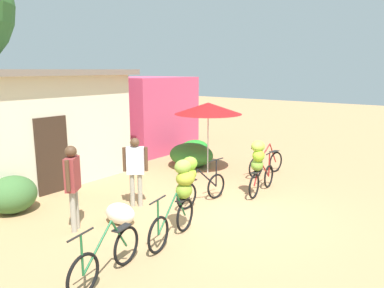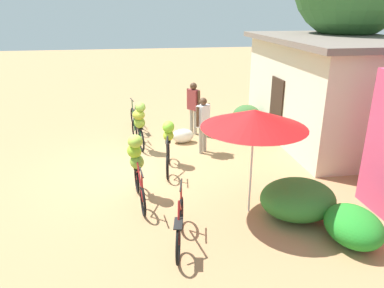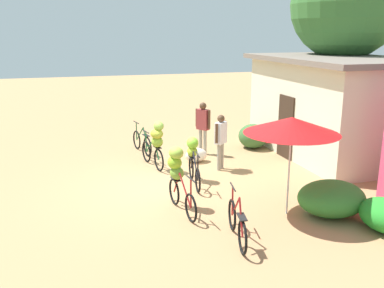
{
  "view_description": "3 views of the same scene",
  "coord_description": "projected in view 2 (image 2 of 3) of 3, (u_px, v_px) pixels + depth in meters",
  "views": [
    {
      "loc": [
        -6.72,
        -4.23,
        3.17
      ],
      "look_at": [
        0.72,
        1.43,
        1.29
      ],
      "focal_mm": 34.64,
      "sensor_mm": 36.0,
      "label": 1
    },
    {
      "loc": [
        8.85,
        -0.09,
        4.0
      ],
      "look_at": [
        0.62,
        1.27,
        0.86
      ],
      "focal_mm": 34.05,
      "sensor_mm": 36.0,
      "label": 2
    },
    {
      "loc": [
        10.36,
        -2.4,
        3.93
      ],
      "look_at": [
        -0.2,
        0.76,
        1.03
      ],
      "focal_mm": 39.89,
      "sensor_mm": 36.0,
      "label": 3
    }
  ],
  "objects": [
    {
      "name": "person_bystander",
      "position": [
        193.0,
        103.0,
        11.89
      ],
      "size": [
        0.48,
        0.4,
        1.74
      ],
      "color": "gray",
      "rests_on": "ground"
    },
    {
      "name": "bicycle_leftmost",
      "position": [
        136.0,
        120.0,
        12.58
      ],
      "size": [
        1.64,
        0.36,
        0.96
      ],
      "color": "black",
      "rests_on": "ground"
    },
    {
      "name": "building_low",
      "position": [
        330.0,
        89.0,
        11.33
      ],
      "size": [
        6.02,
        3.91,
        3.18
      ],
      "color": "beige",
      "rests_on": "ground"
    },
    {
      "name": "bicycle_by_shop",
      "position": [
        137.0,
        162.0,
        7.87
      ],
      "size": [
        1.66,
        0.44,
        1.44
      ],
      "color": "black",
      "rests_on": "ground"
    },
    {
      "name": "bicycle_near_pile",
      "position": [
        139.0,
        122.0,
        10.65
      ],
      "size": [
        1.64,
        0.45,
        1.47
      ],
      "color": "black",
      "rests_on": "ground"
    },
    {
      "name": "bicycle_rightmost",
      "position": [
        180.0,
        227.0,
        6.45
      ],
      "size": [
        1.62,
        0.36,
        0.96
      ],
      "color": "black",
      "rests_on": "ground"
    },
    {
      "name": "hedge_bush_mid",
      "position": [
        353.0,
        226.0,
        6.51
      ],
      "size": [
        1.2,
        0.96,
        0.66
      ],
      "primitive_type": "ellipsoid",
      "color": "#248A27",
      "rests_on": "ground"
    },
    {
      "name": "market_umbrella",
      "position": [
        254.0,
        119.0,
        6.9
      ],
      "size": [
        2.06,
        2.06,
        2.2
      ],
      "color": "beige",
      "rests_on": "ground"
    },
    {
      "name": "hedge_bush_front_right",
      "position": [
        298.0,
        199.0,
        7.31
      ],
      "size": [
        1.3,
        1.53,
        0.77
      ],
      "primitive_type": "ellipsoid",
      "color": "#32762C",
      "rests_on": "ground"
    },
    {
      "name": "produce_sack",
      "position": [
        183.0,
        136.0,
        11.41
      ],
      "size": [
        0.51,
        0.74,
        0.44
      ],
      "primitive_type": "ellipsoid",
      "rotation": [
        0.0,
        0.0,
        1.67
      ],
      "color": "silver",
      "rests_on": "ground"
    },
    {
      "name": "hedge_bush_front_left",
      "position": [
        247.0,
        117.0,
        12.66
      ],
      "size": [
        1.07,
        1.0,
        0.84
      ],
      "primitive_type": "ellipsoid",
      "color": "#3B6632",
      "rests_on": "ground"
    },
    {
      "name": "ground_plane",
      "position": [
        141.0,
        169.0,
        9.6
      ],
      "size": [
        60.0,
        60.0,
        0.0
      ],
      "primitive_type": "plane",
      "color": "#A98054"
    },
    {
      "name": "bicycle_center_loaded",
      "position": [
        168.0,
        141.0,
        9.52
      ],
      "size": [
        1.66,
        0.38,
        1.22
      ],
      "color": "black",
      "rests_on": "ground"
    },
    {
      "name": "person_vendor",
      "position": [
        203.0,
        120.0,
        10.36
      ],
      "size": [
        0.41,
        0.46,
        1.64
      ],
      "color": "gray",
      "rests_on": "ground"
    }
  ]
}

